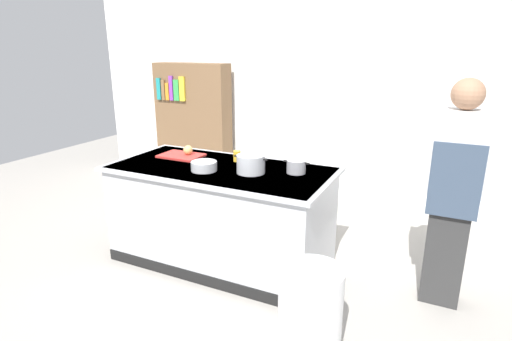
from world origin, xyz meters
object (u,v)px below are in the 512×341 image
(onion, at_px, (188,150))
(person_chef, at_px, (454,191))
(juice_cup, at_px, (237,156))
(bookshelf, at_px, (193,125))
(trash_bin, at_px, (310,311))
(mixing_bowl, at_px, (204,166))
(stock_pot, at_px, (251,164))
(sauce_pan, at_px, (296,167))

(onion, distance_m, person_chef, 2.33)
(onion, xyz_separation_m, juice_cup, (0.51, 0.05, -0.01))
(juice_cup, distance_m, bookshelf, 2.20)
(onion, height_order, juice_cup, onion)
(person_chef, bearing_deg, juice_cup, 77.50)
(onion, xyz_separation_m, person_chef, (2.33, 0.00, -0.05))
(trash_bin, bearing_deg, mixing_bowl, 151.28)
(mixing_bowl, distance_m, bookshelf, 2.41)
(bookshelf, bearing_deg, juice_cup, -45.33)
(mixing_bowl, relative_size, trash_bin, 0.37)
(stock_pot, relative_size, sauce_pan, 1.35)
(person_chef, bearing_deg, mixing_bowl, 88.70)
(onion, distance_m, mixing_bowl, 0.51)
(stock_pot, relative_size, juice_cup, 3.05)
(onion, bearing_deg, trash_bin, -31.77)
(onion, relative_size, bookshelf, 0.05)
(trash_bin, bearing_deg, stock_pot, 136.23)
(stock_pot, height_order, bookshelf, bookshelf)
(sauce_pan, bearing_deg, bookshelf, 142.43)
(onion, distance_m, stock_pot, 0.81)
(sauce_pan, bearing_deg, onion, 177.51)
(sauce_pan, distance_m, juice_cup, 0.63)
(juice_cup, xyz_separation_m, bookshelf, (-1.54, 1.56, -0.10))
(stock_pot, relative_size, mixing_bowl, 1.37)
(onion, height_order, bookshelf, bookshelf)
(sauce_pan, relative_size, person_chef, 0.13)
(juice_cup, bearing_deg, mixing_bowl, -107.13)
(stock_pot, distance_m, person_chef, 1.56)
(sauce_pan, relative_size, bookshelf, 0.13)
(person_chef, distance_m, bookshelf, 3.73)
(onion, relative_size, person_chef, 0.05)
(sauce_pan, height_order, person_chef, person_chef)
(stock_pot, distance_m, sauce_pan, 0.38)
(stock_pot, xyz_separation_m, person_chef, (1.55, 0.21, -0.06))
(stock_pot, relative_size, person_chef, 0.18)
(stock_pot, xyz_separation_m, juice_cup, (-0.27, 0.26, -0.03))
(person_chef, bearing_deg, bookshelf, 53.48)
(onion, bearing_deg, bookshelf, 122.73)
(mixing_bowl, xyz_separation_m, trash_bin, (1.20, -0.66, -0.64))
(onion, xyz_separation_m, bookshelf, (-1.04, 1.61, -0.11))
(sauce_pan, height_order, juice_cup, sauce_pan)
(onion, height_order, trash_bin, onion)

